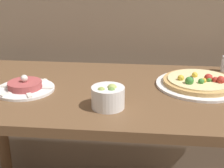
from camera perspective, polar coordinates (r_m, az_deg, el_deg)
The scene contains 4 objects.
dining_table at distance 1.27m, azimuth 0.78°, elevation -5.26°, with size 1.41×0.67×0.74m.
pizza_plate at distance 1.30m, azimuth 15.69°, elevation 0.26°, with size 0.34×0.34×0.06m.
tartare_plate at distance 1.25m, azimuth -15.60°, elevation -0.52°, with size 0.23×0.23×0.06m.
small_bowl at distance 1.05m, azimuth -0.72°, elevation -2.34°, with size 0.11×0.11×0.09m.
Camera 1 is at (0.10, -0.80, 1.19)m, focal length 50.00 mm.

